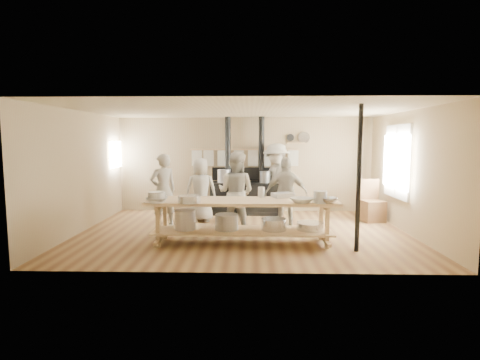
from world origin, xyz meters
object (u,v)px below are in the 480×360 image
(cook_left, at_px, (236,192))
(cook_right, at_px, (286,194))
(chair, at_px, (373,209))
(cook_by_window, at_px, (276,179))
(prep_table, at_px, (242,217))
(stove, at_px, (244,194))
(roasting_pan, at_px, (283,195))
(cook_center, at_px, (201,190))
(cook_far_left, at_px, (163,190))

(cook_left, relative_size, cook_right, 1.08)
(cook_left, distance_m, chair, 3.54)
(cook_right, xyz_separation_m, chair, (2.21, 0.94, -0.50))
(cook_by_window, relative_size, chair, 1.86)
(prep_table, relative_size, chair, 3.52)
(cook_right, relative_size, chair, 1.57)
(stove, distance_m, cook_by_window, 0.97)
(prep_table, bearing_deg, cook_right, 50.29)
(cook_by_window, bearing_deg, stove, -148.43)
(cook_by_window, bearing_deg, roasting_pan, -47.40)
(stove, height_order, chair, stove)
(prep_table, relative_size, cook_left, 2.08)
(stove, relative_size, roasting_pan, 6.43)
(chair, bearing_deg, cook_center, 172.78)
(prep_table, height_order, cook_right, cook_right)
(cook_far_left, xyz_separation_m, chair, (4.98, 0.70, -0.54))
(stove, height_order, cook_left, stove)
(stove, xyz_separation_m, cook_left, (-0.15, -2.07, 0.34))
(prep_table, height_order, chair, chair)
(cook_far_left, distance_m, cook_left, 1.73)
(prep_table, relative_size, cook_by_window, 1.90)
(cook_by_window, distance_m, roasting_pan, 2.51)
(stove, relative_size, cook_far_left, 1.55)
(cook_center, xyz_separation_m, chair, (4.20, 0.11, -0.48))
(cook_center, distance_m, roasting_pan, 2.48)
(prep_table, relative_size, cook_right, 2.24)
(prep_table, relative_size, roasting_pan, 8.90)
(cook_center, bearing_deg, cook_far_left, 31.93)
(cook_left, bearing_deg, cook_by_window, -96.16)
(prep_table, relative_size, cook_center, 2.31)
(stove, bearing_deg, cook_far_left, -138.28)
(cook_center, bearing_deg, stove, -140.30)
(cook_left, bearing_deg, prep_table, 120.88)
(roasting_pan, bearing_deg, chair, 36.77)
(stove, bearing_deg, cook_left, -94.25)
(roasting_pan, bearing_deg, cook_left, 147.03)
(cook_far_left, bearing_deg, cook_left, 132.93)
(cook_right, bearing_deg, roasting_pan, 80.77)
(stove, distance_m, roasting_pan, 2.83)
(roasting_pan, bearing_deg, cook_by_window, 88.98)
(cook_right, relative_size, roasting_pan, 3.97)
(cook_far_left, height_order, roasting_pan, cook_far_left)
(cook_far_left, relative_size, cook_right, 1.04)
(prep_table, height_order, roasting_pan, roasting_pan)
(prep_table, distance_m, cook_right, 1.51)
(cook_right, bearing_deg, cook_left, 10.75)
(cook_right, bearing_deg, cook_by_window, -85.82)
(cook_left, xyz_separation_m, cook_center, (-0.89, 1.03, -0.09))
(cook_by_window, height_order, chair, cook_by_window)
(cook_left, relative_size, roasting_pan, 4.27)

